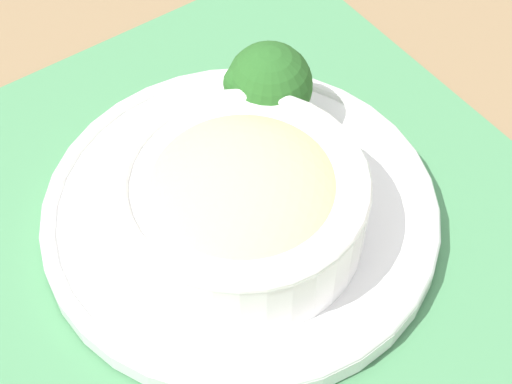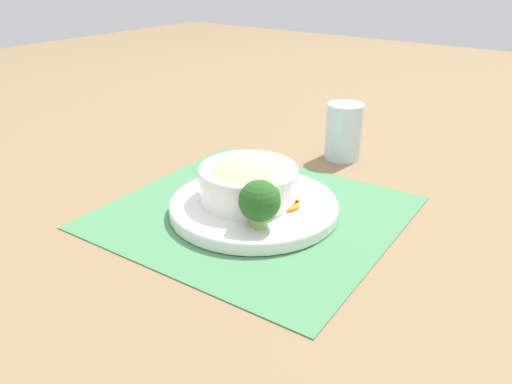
# 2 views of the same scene
# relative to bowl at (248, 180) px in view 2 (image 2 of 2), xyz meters

# --- Properties ---
(ground_plane) EXTENTS (4.00, 4.00, 0.00)m
(ground_plane) POSITION_rel_bowl_xyz_m (0.01, 0.02, -0.06)
(ground_plane) COLOR #8C704C
(placemat) EXTENTS (0.47, 0.49, 0.00)m
(placemat) POSITION_rel_bowl_xyz_m (0.01, 0.02, -0.05)
(placemat) COLOR #4C8C59
(placemat) RESTS_ON ground_plane
(plate) EXTENTS (0.29, 0.29, 0.02)m
(plate) POSITION_rel_bowl_xyz_m (0.01, 0.02, -0.04)
(plate) COLOR white
(plate) RESTS_ON placemat
(bowl) EXTENTS (0.17, 0.17, 0.07)m
(bowl) POSITION_rel_bowl_xyz_m (0.00, 0.00, 0.00)
(bowl) COLOR white
(bowl) RESTS_ON plate
(broccoli_floret) EXTENTS (0.07, 0.07, 0.08)m
(broccoli_floret) POSITION_rel_bowl_xyz_m (0.07, 0.07, 0.01)
(broccoli_floret) COLOR #84AD5B
(broccoli_floret) RESTS_ON plate
(carrot_slice_near) EXTENTS (0.05, 0.05, 0.01)m
(carrot_slice_near) POSITION_rel_bowl_xyz_m (-0.01, 0.07, -0.03)
(carrot_slice_near) COLOR orange
(carrot_slice_near) RESTS_ON plate
(carrot_slice_middle) EXTENTS (0.05, 0.05, 0.01)m
(carrot_slice_middle) POSITION_rel_bowl_xyz_m (-0.03, 0.06, -0.03)
(carrot_slice_middle) COLOR orange
(carrot_slice_middle) RESTS_ON plate
(carrot_slice_far) EXTENTS (0.05, 0.05, 0.01)m
(carrot_slice_far) POSITION_rel_bowl_xyz_m (-0.04, 0.05, -0.03)
(carrot_slice_far) COLOR orange
(carrot_slice_far) RESTS_ON plate
(carrot_slice_extra) EXTENTS (0.05, 0.05, 0.01)m
(carrot_slice_extra) POSITION_rel_bowl_xyz_m (-0.05, 0.03, -0.03)
(carrot_slice_extra) COLOR orange
(carrot_slice_extra) RESTS_ON plate
(water_glass) EXTENTS (0.08, 0.08, 0.12)m
(water_glass) POSITION_rel_bowl_xyz_m (-0.32, 0.02, -0.00)
(water_glass) COLOR silver
(water_glass) RESTS_ON ground_plane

